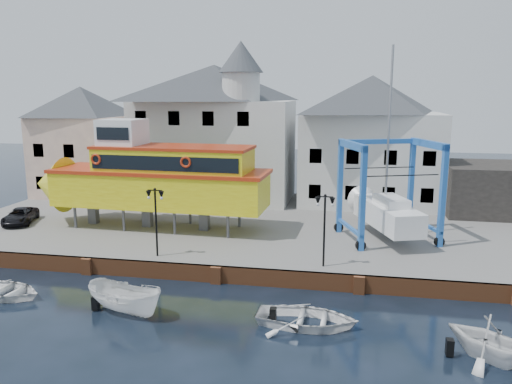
# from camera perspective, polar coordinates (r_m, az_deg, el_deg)

# --- Properties ---
(ground) EXTENTS (140.00, 140.00, 0.00)m
(ground) POSITION_cam_1_polar(r_m,az_deg,el_deg) (29.12, -4.56, -10.34)
(ground) COLOR black
(ground) RESTS_ON ground
(hardstanding) EXTENTS (44.00, 22.00, 1.00)m
(hardstanding) POSITION_cam_1_polar(r_m,az_deg,el_deg) (39.15, -0.36, -3.85)
(hardstanding) COLOR slate
(hardstanding) RESTS_ON ground
(quay_wall) EXTENTS (44.00, 0.47, 1.00)m
(quay_wall) POSITION_cam_1_polar(r_m,az_deg,el_deg) (29.03, -4.52, -9.35)
(quay_wall) COLOR brown
(quay_wall) RESTS_ON ground
(building_pink) EXTENTS (8.00, 7.00, 10.30)m
(building_pink) POSITION_cam_1_polar(r_m,az_deg,el_deg) (51.01, -19.14, 5.51)
(building_pink) COLOR #BE998F
(building_pink) RESTS_ON hardstanding
(building_white_main) EXTENTS (14.00, 8.30, 14.00)m
(building_white_main) POSITION_cam_1_polar(r_m,az_deg,el_deg) (46.23, -4.58, 7.05)
(building_white_main) COLOR silver
(building_white_main) RESTS_ON hardstanding
(building_white_right) EXTENTS (12.00, 8.00, 11.20)m
(building_white_right) POSITION_cam_1_polar(r_m,az_deg,el_deg) (45.32, 12.91, 5.77)
(building_white_right) COLOR silver
(building_white_right) RESTS_ON hardstanding
(shed_dark) EXTENTS (8.00, 7.00, 4.00)m
(shed_dark) POSITION_cam_1_polar(r_m,az_deg,el_deg) (45.34, 25.52, 0.36)
(shed_dark) COLOR black
(shed_dark) RESTS_ON hardstanding
(lamp_post_left) EXTENTS (1.12, 0.32, 4.20)m
(lamp_post_left) POSITION_cam_1_polar(r_m,az_deg,el_deg) (30.23, -11.42, -1.44)
(lamp_post_left) COLOR black
(lamp_post_left) RESTS_ON hardstanding
(lamp_post_right) EXTENTS (1.12, 0.32, 4.20)m
(lamp_post_right) POSITION_cam_1_polar(r_m,az_deg,el_deg) (28.10, 7.87, -2.29)
(lamp_post_right) COLOR black
(lamp_post_right) RESTS_ON hardstanding
(tour_boat) EXTENTS (18.18, 4.98, 7.85)m
(tour_boat) POSITION_cam_1_polar(r_m,az_deg,el_deg) (37.04, -12.44, 1.67)
(tour_boat) COLOR #59595E
(tour_boat) RESTS_ON hardstanding
(travel_lift) EXTENTS (7.14, 8.66, 12.73)m
(travel_lift) POSITION_cam_1_polar(r_m,az_deg,el_deg) (35.19, 14.32, -1.53)
(travel_lift) COLOR #1A5D9E
(travel_lift) RESTS_ON hardstanding
(van) EXTENTS (3.06, 4.44, 1.13)m
(van) POSITION_cam_1_polar(r_m,az_deg,el_deg) (41.77, -25.35, -2.49)
(van) COLOR black
(van) RESTS_ON hardstanding
(motorboat_a) EXTENTS (4.74, 2.95, 1.72)m
(motorboat_a) POSITION_cam_1_polar(r_m,az_deg,el_deg) (26.22, -14.64, -13.22)
(motorboat_a) COLOR white
(motorboat_a) RESTS_ON ground
(motorboat_b) EXTENTS (4.88, 3.59, 0.98)m
(motorboat_b) POSITION_cam_1_polar(r_m,az_deg,el_deg) (24.28, 5.83, -14.96)
(motorboat_b) COLOR white
(motorboat_b) RESTS_ON ground
(motorboat_c) EXTENTS (4.97, 4.89, 1.98)m
(motorboat_c) POSITION_cam_1_polar(r_m,az_deg,el_deg) (23.51, 25.19, -16.96)
(motorboat_c) COLOR white
(motorboat_c) RESTS_ON ground
(motorboat_d) EXTENTS (4.76, 3.65, 0.92)m
(motorboat_d) POSITION_cam_1_polar(r_m,az_deg,el_deg) (30.42, -26.87, -10.61)
(motorboat_d) COLOR white
(motorboat_d) RESTS_ON ground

